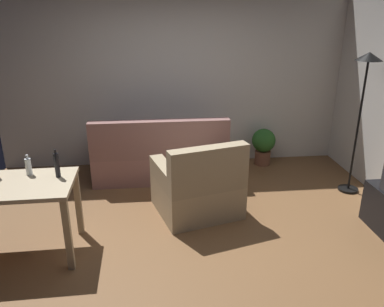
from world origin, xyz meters
name	(u,v)px	position (x,y,z in m)	size (l,w,h in m)	color
ground_plane	(188,236)	(0.00, 0.00, -0.01)	(5.20, 4.40, 0.02)	brown
wall_rear	(173,76)	(0.00, 2.20, 1.35)	(5.20, 0.10, 2.70)	silver
couch	(160,157)	(-0.24, 1.59, 0.31)	(1.86, 0.84, 0.92)	#996B66
torchiere_lamp	(365,85)	(2.25, 0.86, 1.41)	(0.32, 0.32, 1.81)	black
desk	(9,194)	(-1.70, -0.14, 0.65)	(1.21, 0.72, 0.76)	#C6B28E
potted_plant	(263,144)	(1.36, 1.90, 0.33)	(0.36, 0.36, 0.57)	brown
armchair	(198,188)	(0.17, 0.49, 0.32)	(1.09, 1.05, 0.92)	tan
bottle_clear	(28,166)	(-1.55, 0.05, 0.85)	(0.06, 0.06, 0.21)	silver
bottle_dark	(57,165)	(-1.26, -0.03, 0.89)	(0.05, 0.05, 0.28)	black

